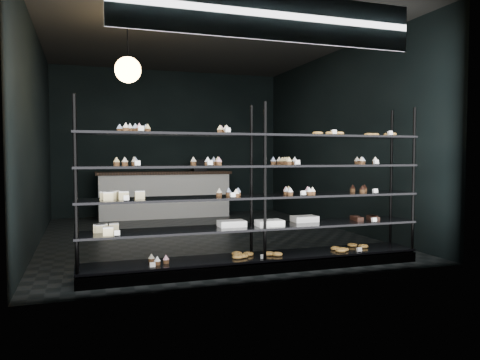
{
  "coord_description": "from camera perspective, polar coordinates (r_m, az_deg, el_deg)",
  "views": [
    {
      "loc": [
        -1.85,
        -7.45,
        1.32
      ],
      "look_at": [
        0.01,
        -1.9,
        1.01
      ],
      "focal_mm": 35.0,
      "sensor_mm": 36.0,
      "label": 1
    }
  ],
  "objects": [
    {
      "name": "room",
      "position": [
        7.68,
        -4.61,
        5.09
      ],
      "size": [
        5.01,
        6.01,
        3.2
      ],
      "color": "black",
      "rests_on": "ground"
    },
    {
      "name": "display_shelf",
      "position": [
        5.38,
        1.86,
        -4.37
      ],
      "size": [
        4.0,
        0.5,
        1.91
      ],
      "color": "black",
      "rests_on": "room"
    },
    {
      "name": "signage",
      "position": [
        5.09,
        3.79,
        19.32
      ],
      "size": [
        3.3,
        0.05,
        0.5
      ],
      "color": "#0C1C3F",
      "rests_on": "room"
    },
    {
      "name": "pendant_lamp",
      "position": [
        6.5,
        -13.51,
        12.94
      ],
      "size": [
        0.34,
        0.34,
        0.9
      ],
      "color": "black",
      "rests_on": "room"
    },
    {
      "name": "service_counter",
      "position": [
        10.12,
        -9.15,
        -1.67
      ],
      "size": [
        2.82,
        0.65,
        1.23
      ],
      "color": "silver",
      "rests_on": "room"
    }
  ]
}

